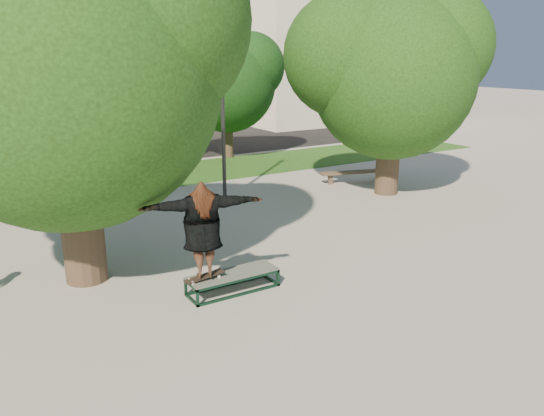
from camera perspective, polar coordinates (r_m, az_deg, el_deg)
ground at (r=12.29m, az=1.35°, el=-5.11°), size 120.00×120.00×0.00m
grass_strip at (r=20.90m, az=-10.68°, el=3.60°), size 30.00×4.00×0.02m
asphalt_strip at (r=26.71m, az=-17.83°, el=5.80°), size 40.00×8.00×0.01m
tree_left at (r=10.86m, az=-22.03°, el=14.83°), size 6.96×5.95×7.12m
tree_right at (r=17.58m, az=12.54°, el=14.61°), size 6.24×5.33×6.51m
bg_tree_mid at (r=22.28m, az=-18.88°, el=14.20°), size 5.76×4.92×6.24m
bg_tree_right at (r=23.73m, az=-5.07°, el=13.78°), size 5.04×4.31×5.43m
lamppost at (r=16.35m, az=-5.36°, el=11.51°), size 0.25×0.15×6.11m
side_building at (r=39.84m, az=5.99°, el=15.44°), size 15.00×10.00×8.00m
grind_box at (r=10.49m, az=-4.23°, el=-7.92°), size 1.80×0.60×0.38m
skater_rig at (r=9.82m, az=-7.49°, el=-2.33°), size 2.34×1.16×1.92m
bench at (r=19.43m, az=9.06°, el=3.76°), size 2.72×1.12×0.42m
car_dark at (r=24.05m, az=-19.23°, el=6.57°), size 2.28×5.13×1.64m
car_grey at (r=26.27m, az=-21.03°, el=6.77°), size 2.22×4.70×1.30m
car_silver_b at (r=26.30m, az=-15.36°, el=7.59°), size 3.29×5.80×1.59m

